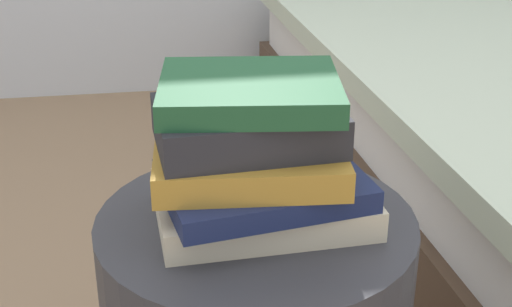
{
  "coord_description": "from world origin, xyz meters",
  "views": [
    {
      "loc": [
        -0.14,
        -0.9,
        1.04
      ],
      "look_at": [
        0.0,
        0.0,
        0.62
      ],
      "focal_mm": 52.22,
      "sensor_mm": 36.0,
      "label": 1
    }
  ],
  "objects_px": {
    "book_ochre": "(249,158)",
    "book_charcoal": "(247,124)",
    "book_cream": "(263,203)",
    "book_navy": "(263,185)",
    "book_forest": "(250,91)"
  },
  "relations": [
    {
      "from": "book_navy",
      "to": "book_ochre",
      "type": "bearing_deg",
      "value": 135.27
    },
    {
      "from": "book_charcoal",
      "to": "book_forest",
      "type": "bearing_deg",
      "value": 55.0
    },
    {
      "from": "book_charcoal",
      "to": "book_forest",
      "type": "height_order",
      "value": "book_forest"
    },
    {
      "from": "book_charcoal",
      "to": "book_navy",
      "type": "bearing_deg",
      "value": -43.21
    },
    {
      "from": "book_ochre",
      "to": "book_charcoal",
      "type": "height_order",
      "value": "book_charcoal"
    },
    {
      "from": "book_ochre",
      "to": "book_charcoal",
      "type": "bearing_deg",
      "value": 117.23
    },
    {
      "from": "book_charcoal",
      "to": "book_forest",
      "type": "relative_size",
      "value": 1.02
    },
    {
      "from": "book_cream",
      "to": "book_ochre",
      "type": "distance_m",
      "value": 0.08
    },
    {
      "from": "book_cream",
      "to": "book_navy",
      "type": "xyz_separation_m",
      "value": [
        -0.0,
        -0.02,
        0.04
      ]
    },
    {
      "from": "book_navy",
      "to": "book_charcoal",
      "type": "bearing_deg",
      "value": 131.39
    },
    {
      "from": "book_ochre",
      "to": "book_cream",
      "type": "bearing_deg",
      "value": 17.07
    },
    {
      "from": "book_navy",
      "to": "book_ochre",
      "type": "xyz_separation_m",
      "value": [
        -0.02,
        0.01,
        0.04
      ]
    },
    {
      "from": "book_navy",
      "to": "book_forest",
      "type": "distance_m",
      "value": 0.13
    },
    {
      "from": "book_cream",
      "to": "book_navy",
      "type": "distance_m",
      "value": 0.04
    },
    {
      "from": "book_ochre",
      "to": "book_charcoal",
      "type": "xyz_separation_m",
      "value": [
        -0.0,
        0.0,
        0.05
      ]
    }
  ]
}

